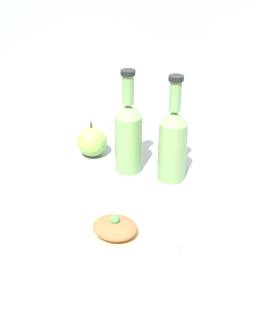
% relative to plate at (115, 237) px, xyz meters
% --- Properties ---
extents(ground_plane, '(1.80, 1.10, 0.04)m').
position_rel_plate_xyz_m(ground_plane, '(0.01, 0.17, -0.03)').
color(ground_plane, gray).
extents(plate, '(0.29, 0.29, 0.02)m').
position_rel_plate_xyz_m(plate, '(0.00, 0.00, 0.00)').
color(plate, white).
rests_on(plate, ground_plane).
extents(plated_food, '(0.18, 0.18, 0.05)m').
position_rel_plate_xyz_m(plated_food, '(-0.00, 0.00, 0.02)').
color(plated_food, '#D6BC7F').
rests_on(plated_food, plate).
extents(cider_bottle_left, '(0.08, 0.08, 0.28)m').
position_rel_plate_xyz_m(cider_bottle_left, '(-0.08, 0.29, 0.10)').
color(cider_bottle_left, '#729E5B').
rests_on(cider_bottle_left, ground_plane).
extents(cider_bottle_right, '(0.08, 0.08, 0.28)m').
position_rel_plate_xyz_m(cider_bottle_right, '(0.04, 0.29, 0.10)').
color(cider_bottle_right, '#729E5B').
rests_on(cider_bottle_right, ground_plane).
extents(apple, '(0.09, 0.09, 0.11)m').
position_rel_plate_xyz_m(apple, '(-0.22, 0.33, 0.04)').
color(apple, '#84B74C').
rests_on(apple, ground_plane).
extents(napkin, '(0.20, 0.16, 0.01)m').
position_rel_plate_xyz_m(napkin, '(0.26, -0.01, -0.01)').
color(napkin, '#B7BCC6').
rests_on(napkin, ground_plane).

